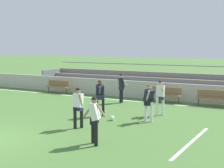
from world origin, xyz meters
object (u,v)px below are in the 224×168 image
Objects in this scene: bench_near_wall_gap at (213,97)px; player_dark_on_ball at (100,95)px; player_white_deep_cover at (78,104)px; bench_near_bin at (58,85)px; soccer_ball at (112,118)px; player_dark_challenging at (121,86)px; bench_far_left at (166,93)px; player_white_dropping_back at (160,95)px; player_white_wide_left at (94,116)px; bleacher_stand at (143,82)px; player_dark_overlapping at (149,100)px.

player_dark_on_ball reaches higher than bench_near_wall_gap.
player_white_deep_cover is at bearing -115.79° from bench_near_wall_gap.
bench_near_bin is 9.51m from soccer_ball.
player_dark_on_ball is 1.02× the size of player_dark_challenging.
player_white_dropping_back is at bearing -74.45° from bench_far_left.
soccer_ball is (-1.27, 3.48, -0.86)m from player_white_wide_left.
bench_near_wall_gap is at bearing 78.31° from player_white_wide_left.
player_white_wide_left reaches higher than bench_far_left.
bleacher_stand is 10.94m from player_white_deep_cover.
player_dark_challenging is at bearing 101.82° from player_white_deep_cover.
bench_far_left is (8.04, 0.00, 0.00)m from bench_near_bin.
player_dark_challenging is at bearing -164.54° from bench_near_wall_gap.
bench_near_wall_gap is at bearing 71.93° from player_dark_overlapping.
bench_far_left is at bearing 105.55° from player_white_dropping_back.
bleacher_stand is at bearing 105.13° from soccer_ball.
player_dark_on_ball is at bearing -178.34° from player_dark_overlapping.
player_dark_on_ball is at bearing -147.34° from player_white_dropping_back.
soccer_ball is at bearing -119.02° from bench_near_wall_gap.
bench_far_left is at bearing 74.77° from player_dark_on_ball.
bleacher_stand is 12.90m from player_white_wide_left.
player_white_wide_left is at bearing -84.97° from bench_far_left.
bleacher_stand is 9.22m from soccer_ball.
soccer_ball is at bearing -157.94° from player_dark_overlapping.
bench_far_left is 1.09× the size of player_white_deep_cover.
player_white_deep_cover is at bearing -79.58° from player_dark_on_ball.
player_white_deep_cover is 0.98× the size of player_dark_challenging.
player_dark_overlapping is at bearing -88.62° from player_white_dropping_back.
bench_near_wall_gap is at bearing 60.98° from soccer_ball.
soccer_ball is (2.40, -8.88, -0.67)m from bleacher_stand.
player_white_wide_left is 2.38m from player_white_deep_cover.
player_dark_challenging reaches higher than bench_far_left.
player_dark_challenging reaches higher than player_white_deep_cover.
player_dark_challenging is (-3.08, 7.83, 0.03)m from player_white_wide_left.
bleacher_stand reaches higher than player_white_deep_cover.
player_white_wide_left is at bearing -61.06° from player_dark_on_ball.
player_dark_on_ball is 2.46m from player_dark_overlapping.
bench_near_bin is 1.10× the size of player_white_wide_left.
player_dark_on_ball reaches higher than player_dark_overlapping.
player_white_dropping_back is at bearing -21.86° from bench_near_bin.
player_white_dropping_back is at bearing 32.66° from player_dark_on_ball.
player_white_wide_left is (-0.24, -4.09, -0.00)m from player_dark_overlapping.
player_white_wide_left is at bearing -93.29° from player_dark_overlapping.
soccer_ball is at bearing 110.07° from player_white_wide_left.
player_dark_on_ball reaches higher than soccer_ball.
bleacher_stand is 9.98× the size of player_white_deep_cover.
bench_far_left is at bearing 31.28° from player_dark_challenging.
player_dark_challenging is (-3.28, 2.25, -0.01)m from player_white_dropping_back.
player_dark_overlapping is at bearing -29.37° from bench_near_bin.
player_white_wide_left is 7.46× the size of soccer_ball.
player_white_dropping_back is (-0.04, 1.48, 0.03)m from player_dark_overlapping.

